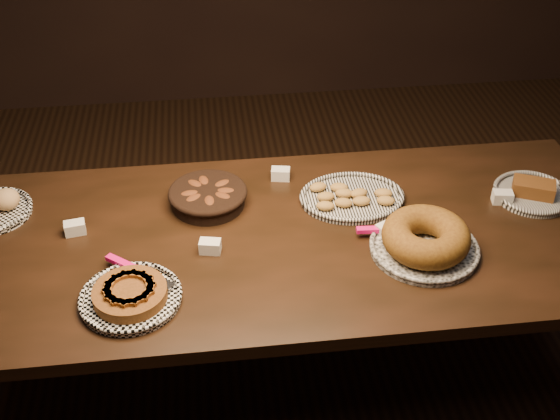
{
  "coord_description": "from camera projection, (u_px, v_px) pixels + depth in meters",
  "views": [
    {
      "loc": [
        -0.24,
        -1.87,
        2.25
      ],
      "look_at": [
        -0.01,
        0.05,
        0.82
      ],
      "focal_mm": 45.0,
      "sensor_mm": 36.0,
      "label": 1
    }
  ],
  "objects": [
    {
      "name": "apple_tart_plate",
      "position": [
        130.0,
        295.0,
        2.14
      ],
      "size": [
        0.32,
        0.35,
        0.06
      ],
      "rotation": [
        0.0,
        0.0,
        0.07
      ],
      "color": "white",
      "rests_on": "buffet_table"
    },
    {
      "name": "tent_cards",
      "position": [
        294.0,
        214.0,
        2.47
      ],
      "size": [
        1.6,
        0.46,
        0.04
      ],
      "color": "white",
      "rests_on": "buffet_table"
    },
    {
      "name": "ground",
      "position": [
        284.0,
        378.0,
        2.86
      ],
      "size": [
        5.0,
        5.0,
        0.0
      ],
      "primitive_type": "plane",
      "color": "black",
      "rests_on": "ground"
    },
    {
      "name": "loaf_plate",
      "position": [
        532.0,
        192.0,
        2.58
      ],
      "size": [
        0.28,
        0.28,
        0.07
      ],
      "rotation": [
        0.0,
        0.0,
        -0.43
      ],
      "color": "black",
      "rests_on": "buffet_table"
    },
    {
      "name": "madeleine_platter",
      "position": [
        351.0,
        197.0,
        2.56
      ],
      "size": [
        0.38,
        0.31,
        0.04
      ],
      "rotation": [
        0.0,
        0.0,
        0.02
      ],
      "color": "black",
      "rests_on": "buffet_table"
    },
    {
      "name": "bundt_cake_plate",
      "position": [
        425.0,
        240.0,
        2.31
      ],
      "size": [
        0.4,
        0.39,
        0.11
      ],
      "rotation": [
        0.0,
        0.0,
        0.41
      ],
      "color": "black",
      "rests_on": "buffet_table"
    },
    {
      "name": "buffet_table",
      "position": [
        285.0,
        251.0,
        2.46
      ],
      "size": [
        2.4,
        1.0,
        0.75
      ],
      "color": "black",
      "rests_on": "ground"
    },
    {
      "name": "croissant_basket",
      "position": [
        208.0,
        195.0,
        2.53
      ],
      "size": [
        0.31,
        0.31,
        0.07
      ],
      "rotation": [
        0.0,
        0.0,
        0.22
      ],
      "color": "black",
      "rests_on": "buffet_table"
    }
  ]
}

